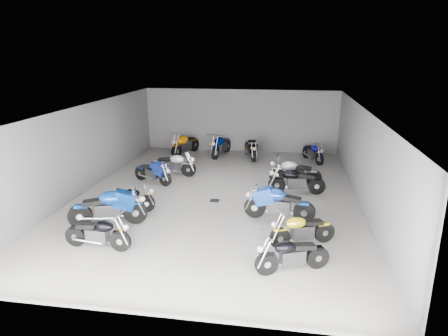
{
  "coord_description": "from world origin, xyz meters",
  "views": [
    {
      "loc": [
        2.4,
        -13.49,
        5.09
      ],
      "look_at": [
        0.21,
        0.24,
        1.0
      ],
      "focal_mm": 32.0,
      "sensor_mm": 36.0,
      "label": 1
    }
  ],
  "objects_px": {
    "motorcycle_right_a": "(292,254)",
    "motorcycle_back_c": "(221,145)",
    "motorcycle_right_c": "(278,204)",
    "motorcycle_back_b": "(185,144)",
    "motorcycle_left_f": "(173,164)",
    "motorcycle_left_b": "(109,208)",
    "motorcycle_left_c": "(126,200)",
    "motorcycle_right_e": "(296,181)",
    "motorcycle_right_f": "(294,172)",
    "motorcycle_left_a": "(98,233)",
    "motorcycle_back_f": "(313,152)",
    "motorcycle_right_b": "(302,230)",
    "motorcycle_left_e": "(153,172)",
    "motorcycle_back_d": "(250,148)",
    "drain_grate": "(215,200)"
  },
  "relations": [
    {
      "from": "motorcycle_right_a",
      "to": "motorcycle_back_c",
      "type": "xyz_separation_m",
      "value": [
        -3.46,
        10.53,
        0.09
      ]
    },
    {
      "from": "motorcycle_right_c",
      "to": "motorcycle_back_b",
      "type": "xyz_separation_m",
      "value": [
        -4.9,
        7.47,
        0.01
      ]
    },
    {
      "from": "motorcycle_left_f",
      "to": "motorcycle_left_b",
      "type": "bearing_deg",
      "value": -1.56
    },
    {
      "from": "motorcycle_left_b",
      "to": "motorcycle_left_c",
      "type": "relative_size",
      "value": 1.23
    },
    {
      "from": "motorcycle_right_e",
      "to": "motorcycle_right_f",
      "type": "distance_m",
      "value": 1.13
    },
    {
      "from": "motorcycle_left_a",
      "to": "motorcycle_left_f",
      "type": "height_order",
      "value": "motorcycle_left_f"
    },
    {
      "from": "motorcycle_left_b",
      "to": "motorcycle_right_f",
      "type": "distance_m",
      "value": 7.37
    },
    {
      "from": "motorcycle_right_f",
      "to": "motorcycle_back_c",
      "type": "xyz_separation_m",
      "value": [
        -3.59,
        3.88,
        0.04
      ]
    },
    {
      "from": "motorcycle_right_c",
      "to": "motorcycle_back_f",
      "type": "height_order",
      "value": "motorcycle_right_c"
    },
    {
      "from": "motorcycle_left_b",
      "to": "motorcycle_back_c",
      "type": "relative_size",
      "value": 1.01
    },
    {
      "from": "motorcycle_right_c",
      "to": "motorcycle_right_e",
      "type": "distance_m",
      "value": 2.57
    },
    {
      "from": "motorcycle_left_f",
      "to": "motorcycle_back_c",
      "type": "bearing_deg",
      "value": 161.53
    },
    {
      "from": "motorcycle_right_b",
      "to": "motorcycle_left_f",
      "type": "bearing_deg",
      "value": 18.13
    },
    {
      "from": "motorcycle_left_e",
      "to": "motorcycle_back_b",
      "type": "xyz_separation_m",
      "value": [
        0.13,
        4.58,
        0.09
      ]
    },
    {
      "from": "motorcycle_right_a",
      "to": "motorcycle_back_b",
      "type": "height_order",
      "value": "motorcycle_back_b"
    },
    {
      "from": "motorcycle_back_d",
      "to": "motorcycle_right_e",
      "type": "bearing_deg",
      "value": 95.97
    },
    {
      "from": "drain_grate",
      "to": "motorcycle_back_d",
      "type": "height_order",
      "value": "motorcycle_back_d"
    },
    {
      "from": "motorcycle_right_f",
      "to": "motorcycle_back_c",
      "type": "height_order",
      "value": "motorcycle_back_c"
    },
    {
      "from": "motorcycle_back_b",
      "to": "motorcycle_back_c",
      "type": "height_order",
      "value": "motorcycle_back_b"
    },
    {
      "from": "motorcycle_right_e",
      "to": "motorcycle_back_b",
      "type": "relative_size",
      "value": 0.95
    },
    {
      "from": "motorcycle_left_f",
      "to": "motorcycle_right_b",
      "type": "height_order",
      "value": "motorcycle_left_f"
    },
    {
      "from": "drain_grate",
      "to": "motorcycle_right_a",
      "type": "height_order",
      "value": "motorcycle_right_a"
    },
    {
      "from": "motorcycle_right_b",
      "to": "motorcycle_back_c",
      "type": "bearing_deg",
      "value": -2.65
    },
    {
      "from": "motorcycle_back_c",
      "to": "motorcycle_right_c",
      "type": "bearing_deg",
      "value": 124.73
    },
    {
      "from": "motorcycle_left_b",
      "to": "motorcycle_left_e",
      "type": "distance_m",
      "value": 4.09
    },
    {
      "from": "motorcycle_right_b",
      "to": "motorcycle_right_e",
      "type": "xyz_separation_m",
      "value": [
        -0.1,
        4.11,
        0.04
      ]
    },
    {
      "from": "motorcycle_left_c",
      "to": "motorcycle_right_f",
      "type": "height_order",
      "value": "motorcycle_right_f"
    },
    {
      "from": "motorcycle_right_c",
      "to": "motorcycle_right_e",
      "type": "relative_size",
      "value": 1.06
    },
    {
      "from": "motorcycle_left_b",
      "to": "motorcycle_right_a",
      "type": "height_order",
      "value": "motorcycle_left_b"
    },
    {
      "from": "motorcycle_left_f",
      "to": "motorcycle_back_c",
      "type": "distance_m",
      "value": 3.84
    },
    {
      "from": "motorcycle_left_a",
      "to": "motorcycle_right_f",
      "type": "distance_m",
      "value": 8.16
    },
    {
      "from": "motorcycle_left_a",
      "to": "motorcycle_right_c",
      "type": "distance_m",
      "value": 5.37
    },
    {
      "from": "motorcycle_left_c",
      "to": "motorcycle_right_a",
      "type": "xyz_separation_m",
      "value": [
        5.28,
        -2.77,
        -0.01
      ]
    },
    {
      "from": "motorcycle_right_e",
      "to": "motorcycle_back_f",
      "type": "xyz_separation_m",
      "value": [
        0.87,
        4.61,
        -0.04
      ]
    },
    {
      "from": "motorcycle_right_c",
      "to": "motorcycle_back_d",
      "type": "relative_size",
      "value": 1.12
    },
    {
      "from": "motorcycle_back_d",
      "to": "motorcycle_left_c",
      "type": "bearing_deg",
      "value": 48.34
    },
    {
      "from": "motorcycle_right_e",
      "to": "drain_grate",
      "type": "bearing_deg",
      "value": 108.65
    },
    {
      "from": "motorcycle_right_c",
      "to": "motorcycle_left_c",
      "type": "bearing_deg",
      "value": 99.7
    },
    {
      "from": "motorcycle_left_a",
      "to": "motorcycle_right_c",
      "type": "height_order",
      "value": "motorcycle_right_c"
    },
    {
      "from": "motorcycle_left_f",
      "to": "motorcycle_right_a",
      "type": "relative_size",
      "value": 1.17
    },
    {
      "from": "motorcycle_right_b",
      "to": "motorcycle_back_c",
      "type": "height_order",
      "value": "motorcycle_back_c"
    },
    {
      "from": "motorcycle_right_e",
      "to": "motorcycle_back_d",
      "type": "distance_m",
      "value": 5.26
    },
    {
      "from": "motorcycle_left_a",
      "to": "motorcycle_left_e",
      "type": "bearing_deg",
      "value": -172.29
    },
    {
      "from": "motorcycle_left_b",
      "to": "motorcycle_left_e",
      "type": "bearing_deg",
      "value": 160.74
    },
    {
      "from": "motorcycle_left_c",
      "to": "motorcycle_back_b",
      "type": "bearing_deg",
      "value": 159.84
    },
    {
      "from": "motorcycle_left_f",
      "to": "motorcycle_back_c",
      "type": "xyz_separation_m",
      "value": [
        1.47,
        3.55,
        0.05
      ]
    },
    {
      "from": "motorcycle_back_d",
      "to": "motorcycle_right_b",
      "type": "bearing_deg",
      "value": 86.06
    },
    {
      "from": "motorcycle_left_a",
      "to": "motorcycle_back_f",
      "type": "distance_m",
      "value": 11.53
    },
    {
      "from": "motorcycle_left_b",
      "to": "motorcycle_left_e",
      "type": "relative_size",
      "value": 1.28
    },
    {
      "from": "motorcycle_left_c",
      "to": "motorcycle_right_b",
      "type": "relative_size",
      "value": 1.02
    }
  ]
}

